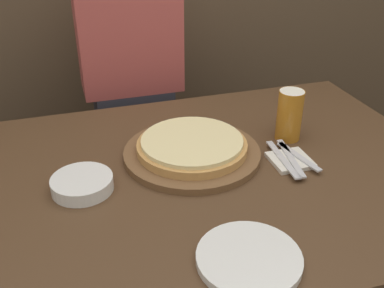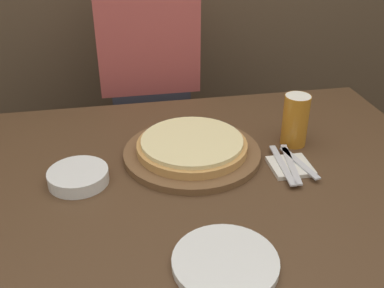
{
  "view_description": "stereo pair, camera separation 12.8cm",
  "coord_description": "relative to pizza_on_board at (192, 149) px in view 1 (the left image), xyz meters",
  "views": [
    {
      "loc": [
        -0.32,
        -0.98,
        1.44
      ],
      "look_at": [
        0.01,
        0.09,
        0.81
      ],
      "focal_mm": 42.0,
      "sensor_mm": 36.0,
      "label": 1
    },
    {
      "loc": [
        -0.2,
        -1.01,
        1.44
      ],
      "look_at": [
        0.01,
        0.09,
        0.81
      ],
      "focal_mm": 42.0,
      "sensor_mm": 36.0,
      "label": 2
    }
  ],
  "objects": [
    {
      "name": "napkin_stack",
      "position": [
        0.26,
        -0.11,
        -0.02
      ],
      "size": [
        0.11,
        0.11,
        0.01
      ],
      "color": "silver",
      "rests_on": "dining_table"
    },
    {
      "name": "fork",
      "position": [
        0.23,
        -0.11,
        -0.01
      ],
      "size": [
        0.03,
        0.21,
        0.0
      ],
      "color": "silver",
      "rests_on": "napkin_stack"
    },
    {
      "name": "diner_person",
      "position": [
        -0.06,
        0.62,
        -0.13
      ],
      "size": [
        0.38,
        0.2,
        1.37
      ],
      "color": "#33333D",
      "rests_on": "ground_plane"
    },
    {
      "name": "dining_table",
      "position": [
        -0.01,
        -0.09,
        -0.41
      ],
      "size": [
        1.42,
        0.98,
        0.77
      ],
      "color": "#4C331E",
      "rests_on": "ground_plane"
    },
    {
      "name": "dinner_knife",
      "position": [
        0.26,
        -0.11,
        -0.01
      ],
      "size": [
        0.05,
        0.21,
        0.0
      ],
      "color": "silver",
      "rests_on": "napkin_stack"
    },
    {
      "name": "beer_glass",
      "position": [
        0.31,
        0.02,
        0.06
      ],
      "size": [
        0.08,
        0.08,
        0.16
      ],
      "color": "#B7701E",
      "rests_on": "dining_table"
    },
    {
      "name": "side_bowl",
      "position": [
        -0.32,
        -0.08,
        -0.01
      ],
      "size": [
        0.16,
        0.16,
        0.04
      ],
      "color": "white",
      "rests_on": "dining_table"
    },
    {
      "name": "pizza_on_board",
      "position": [
        0.0,
        0.0,
        0.0
      ],
      "size": [
        0.39,
        0.39,
        0.06
      ],
      "color": "brown",
      "rests_on": "dining_table"
    },
    {
      "name": "dinner_plate",
      "position": [
        -0.01,
        -0.44,
        -0.02
      ],
      "size": [
        0.22,
        0.22,
        0.02
      ],
      "color": "white",
      "rests_on": "dining_table"
    },
    {
      "name": "spoon",
      "position": [
        0.28,
        -0.11,
        -0.01
      ],
      "size": [
        0.05,
        0.17,
        0.0
      ],
      "color": "silver",
      "rests_on": "napkin_stack"
    }
  ]
}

